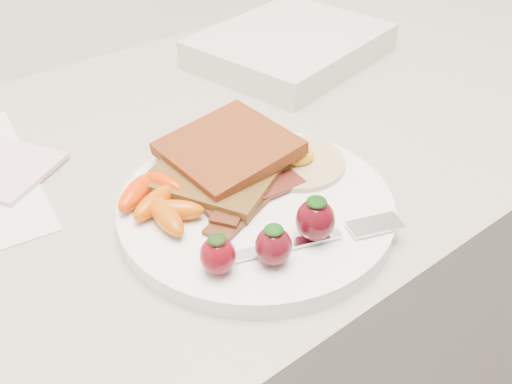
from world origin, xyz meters
TOP-DOWN VIEW (x-y plane):
  - counter at (0.00, 1.70)m, footprint 2.00×0.60m
  - plate at (0.00, 1.55)m, footprint 0.27×0.27m
  - toast_lower at (-0.00, 1.61)m, footprint 0.16×0.16m
  - toast_upper at (0.02, 1.62)m, footprint 0.12×0.12m
  - fried_egg at (0.07, 1.58)m, footprint 0.11×0.11m
  - bacon_strips at (-0.01, 1.56)m, footprint 0.13×0.09m
  - baby_carrots at (-0.08, 1.60)m, footprint 0.08×0.11m
  - strawberries at (-0.03, 1.48)m, footprint 0.12×0.05m
  - fork at (0.01, 1.47)m, footprint 0.18×0.08m
  - appliance at (0.27, 1.81)m, footprint 0.30×0.26m

SIDE VIEW (x-z plane):
  - counter at x=0.00m, z-range 0.00..0.90m
  - plate at x=0.00m, z-range 0.90..0.92m
  - appliance at x=0.27m, z-range 0.90..0.94m
  - fork at x=0.01m, z-range 0.92..0.92m
  - bacon_strips at x=-0.01m, z-range 0.92..0.93m
  - fried_egg at x=0.07m, z-range 0.91..0.93m
  - toast_lower at x=0.00m, z-range 0.92..0.93m
  - baby_carrots at x=-0.08m, z-range 0.92..0.94m
  - strawberries at x=-0.03m, z-range 0.92..0.96m
  - toast_upper at x=0.02m, z-range 0.93..0.95m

